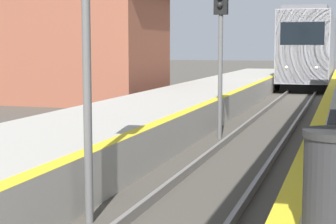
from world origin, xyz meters
TOP-DOWN VIEW (x-y plane):
  - train at (0.00, 37.00)m, footprint 2.78×18.81m
  - signal_near at (-1.26, 4.99)m, footprint 0.36×0.31m
  - signal_mid at (-1.04, 12.73)m, footprint 0.36×0.31m
  - station_building at (-12.22, 21.19)m, footprint 13.19×5.74m

SIDE VIEW (x-z plane):
  - train at x=0.00m, z-range 0.04..4.72m
  - station_building at x=-12.22m, z-range 0.01..5.11m
  - signal_near at x=-1.26m, z-range 0.86..5.10m
  - signal_mid at x=-1.04m, z-range 0.86..5.10m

